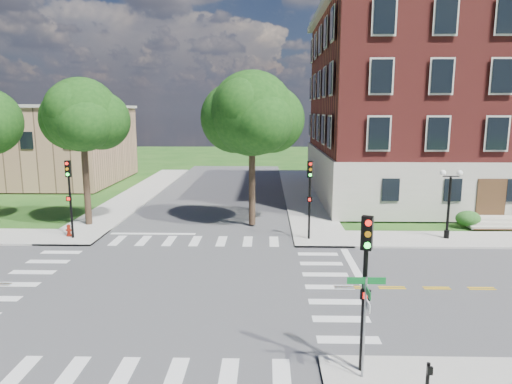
{
  "coord_description": "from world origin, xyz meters",
  "views": [
    {
      "loc": [
        4.31,
        -19.57,
        7.9
      ],
      "look_at": [
        3.72,
        6.53,
        3.2
      ],
      "focal_mm": 32.0,
      "sensor_mm": 36.0,
      "label": 1
    }
  ],
  "objects_px": {
    "traffic_signal_nw": "(69,189)",
    "push_button_post": "(428,382)",
    "traffic_signal_ne": "(310,190)",
    "twin_lamp_west": "(449,200)",
    "street_sign_pole": "(365,307)",
    "fire_hydrant": "(69,231)",
    "traffic_signal_se": "(365,274)"
  },
  "relations": [
    {
      "from": "traffic_signal_nw",
      "to": "push_button_post",
      "type": "distance_m",
      "value": 22.83
    },
    {
      "from": "traffic_signal_ne",
      "to": "push_button_post",
      "type": "bearing_deg",
      "value": -83.96
    },
    {
      "from": "traffic_signal_nw",
      "to": "push_button_post",
      "type": "bearing_deg",
      "value": -44.26
    },
    {
      "from": "twin_lamp_west",
      "to": "street_sign_pole",
      "type": "xyz_separation_m",
      "value": [
        -8.26,
        -15.06,
        -0.21
      ]
    },
    {
      "from": "traffic_signal_nw",
      "to": "street_sign_pole",
      "type": "xyz_separation_m",
      "value": [
        14.82,
        -14.59,
        -0.88
      ]
    },
    {
      "from": "traffic_signal_nw",
      "to": "traffic_signal_ne",
      "type": "bearing_deg",
      "value": 0.44
    },
    {
      "from": "traffic_signal_nw",
      "to": "fire_hydrant",
      "type": "height_order",
      "value": "traffic_signal_nw"
    },
    {
      "from": "traffic_signal_se",
      "to": "traffic_signal_ne",
      "type": "relative_size",
      "value": 1.0
    },
    {
      "from": "traffic_signal_se",
      "to": "street_sign_pole",
      "type": "bearing_deg",
      "value": -94.93
    },
    {
      "from": "traffic_signal_ne",
      "to": "fire_hydrant",
      "type": "relative_size",
      "value": 6.4
    },
    {
      "from": "traffic_signal_se",
      "to": "fire_hydrant",
      "type": "distance_m",
      "value": 21.32
    },
    {
      "from": "traffic_signal_nw",
      "to": "street_sign_pole",
      "type": "bearing_deg",
      "value": -44.56
    },
    {
      "from": "street_sign_pole",
      "to": "fire_hydrant",
      "type": "bearing_deg",
      "value": 135.45
    },
    {
      "from": "street_sign_pole",
      "to": "fire_hydrant",
      "type": "relative_size",
      "value": 4.13
    },
    {
      "from": "street_sign_pole",
      "to": "fire_hydrant",
      "type": "distance_m",
      "value": 21.45
    },
    {
      "from": "traffic_signal_ne",
      "to": "push_button_post",
      "type": "relative_size",
      "value": 4.0
    },
    {
      "from": "push_button_post",
      "to": "traffic_signal_nw",
      "type": "bearing_deg",
      "value": 135.74
    },
    {
      "from": "twin_lamp_west",
      "to": "street_sign_pole",
      "type": "bearing_deg",
      "value": -118.75
    },
    {
      "from": "traffic_signal_ne",
      "to": "fire_hydrant",
      "type": "distance_m",
      "value": 15.23
    },
    {
      "from": "traffic_signal_nw",
      "to": "twin_lamp_west",
      "type": "bearing_deg",
      "value": 1.17
    },
    {
      "from": "twin_lamp_west",
      "to": "fire_hydrant",
      "type": "xyz_separation_m",
      "value": [
        -23.49,
        -0.07,
        -2.06
      ]
    },
    {
      "from": "push_button_post",
      "to": "fire_hydrant",
      "type": "height_order",
      "value": "push_button_post"
    },
    {
      "from": "traffic_signal_se",
      "to": "traffic_signal_ne",
      "type": "xyz_separation_m",
      "value": [
        -0.27,
        14.35,
        0.0
      ]
    },
    {
      "from": "traffic_signal_ne",
      "to": "street_sign_pole",
      "type": "bearing_deg",
      "value": -89.05
    },
    {
      "from": "traffic_signal_se",
      "to": "street_sign_pole",
      "type": "xyz_separation_m",
      "value": [
        -0.03,
        -0.35,
        -0.88
      ]
    },
    {
      "from": "push_button_post",
      "to": "fire_hydrant",
      "type": "distance_m",
      "value": 23.28
    },
    {
      "from": "traffic_signal_se",
      "to": "twin_lamp_west",
      "type": "height_order",
      "value": "traffic_signal_se"
    },
    {
      "from": "twin_lamp_west",
      "to": "fire_hydrant",
      "type": "distance_m",
      "value": 23.58
    },
    {
      "from": "push_button_post",
      "to": "fire_hydrant",
      "type": "xyz_separation_m",
      "value": [
        -16.67,
        16.24,
        -0.33
      ]
    },
    {
      "from": "street_sign_pole",
      "to": "traffic_signal_se",
      "type": "bearing_deg",
      "value": 85.07
    },
    {
      "from": "push_button_post",
      "to": "traffic_signal_se",
      "type": "bearing_deg",
      "value": 131.37
    },
    {
      "from": "twin_lamp_west",
      "to": "push_button_post",
      "type": "distance_m",
      "value": 17.77
    }
  ]
}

